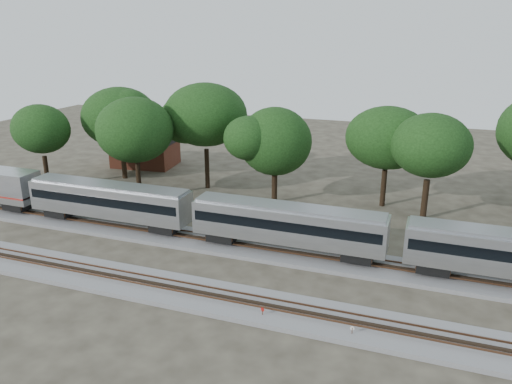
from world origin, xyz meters
TOP-DOWN VIEW (x-y plane):
  - ground at (0.00, 0.00)m, footprint 160.00×160.00m
  - track_far at (0.00, 6.00)m, footprint 160.00×5.00m
  - track_near at (0.00, -4.00)m, footprint 160.00×5.00m
  - switch_stand_red at (4.97, -5.31)m, footprint 0.30×0.15m
  - switch_stand_white at (11.75, -5.47)m, footprint 0.31×0.06m
  - switch_lever at (5.73, -5.83)m, footprint 0.52×0.34m
  - brick_building at (-27.02, 30.12)m, footprint 10.11×7.65m
  - tree_0 at (-33.70, 15.70)m, footprint 8.22×8.22m
  - tree_1 at (-26.17, 22.95)m, footprint 9.07×9.07m
  - tree_2 at (-19.10, 15.79)m, footprint 9.09×9.09m
  - tree_3 at (-12.80, 22.85)m, footprint 10.24×10.24m
  - tree_4 at (-2.29, 20.15)m, footprint 7.98×7.98m
  - tree_5 at (10.63, 23.59)m, footprint 8.67×8.67m
  - tree_6 at (15.56, 20.67)m, footprint 8.80×8.80m

SIDE VIEW (x-z plane):
  - ground at x=0.00m, z-range 0.00..0.00m
  - switch_lever at x=5.73m, z-range 0.00..0.30m
  - track_far at x=0.00m, z-range -0.16..0.57m
  - track_near at x=0.00m, z-range -0.16..0.57m
  - switch_stand_white at x=11.75m, z-range 0.14..1.12m
  - switch_stand_red at x=4.97m, z-range 0.14..1.13m
  - brick_building at x=-27.02m, z-range 0.02..4.55m
  - tree_4 at x=-2.29m, z-range 2.21..13.45m
  - tree_0 at x=-33.70m, z-range 2.27..13.86m
  - tree_5 at x=10.63m, z-range 2.40..14.62m
  - tree_6 at x=15.56m, z-range 2.44..14.85m
  - tree_1 at x=-26.17m, z-range 2.52..15.31m
  - tree_2 at x=-19.10m, z-range 2.52..15.33m
  - tree_3 at x=-12.80m, z-range 2.84..17.27m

